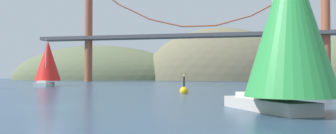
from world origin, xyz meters
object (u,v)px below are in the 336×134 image
sailboat_red_spinnaker (48,62)px  sailboat_white_mainsail (265,64)px  channel_buoy (184,91)px  sailboat_green_sail (289,26)px

sailboat_red_spinnaker → sailboat_white_mainsail: size_ratio=0.94×
sailboat_white_mainsail → channel_buoy: size_ratio=4.04×
sailboat_white_mainsail → sailboat_green_sail: 54.35m
sailboat_green_sail → sailboat_white_mainsail: bearing=87.5°
channel_buoy → sailboat_white_mainsail: bearing=69.5°
sailboat_white_mainsail → channel_buoy: 35.02m
sailboat_white_mainsail → channel_buoy: (-12.15, -32.56, -4.35)m
sailboat_white_mainsail → channel_buoy: bearing=-110.5°
sailboat_green_sail → channel_buoy: sailboat_green_sail is taller
sailboat_red_spinnaker → channel_buoy: (32.54, -22.46, -4.63)m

